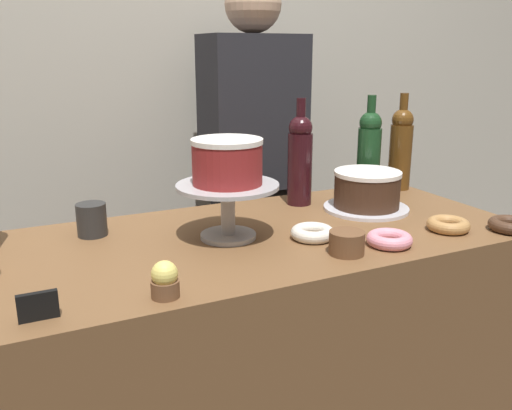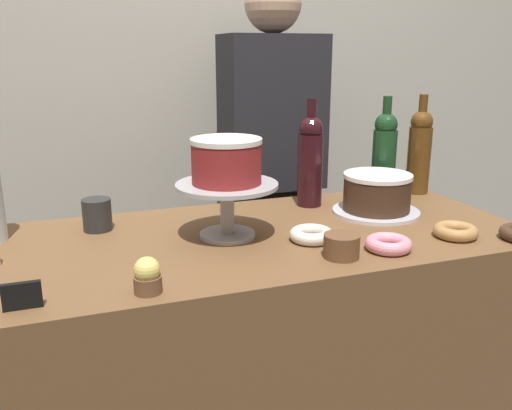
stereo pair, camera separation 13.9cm
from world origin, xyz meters
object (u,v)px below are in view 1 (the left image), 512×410
at_px(coffee_cup_ceramic, 92,220).
at_px(wine_bottle_green, 369,151).
at_px(donut_pink, 389,239).
at_px(donut_chocolate, 510,225).
at_px(cookie_stack, 347,243).
at_px(chocolate_round_cake, 367,189).
at_px(price_sign_chalkboard, 38,306).
at_px(wine_bottle_dark_red, 300,158).
at_px(cake_stand_pedestal, 228,201).
at_px(donut_maple, 448,225).
at_px(barista_figure, 253,188).
at_px(cupcake_lemon, 165,280).
at_px(donut_sugar, 313,233).
at_px(wine_bottle_amber, 401,147).
at_px(white_layer_cake, 227,162).

bearing_deg(coffee_cup_ceramic, wine_bottle_green, 2.19).
relative_size(donut_pink, donut_chocolate, 1.00).
xyz_separation_m(donut_pink, cookie_stack, (-0.13, -0.00, 0.01)).
xyz_separation_m(chocolate_round_cake, price_sign_chalkboard, (-0.95, -0.32, -0.04)).
bearing_deg(wine_bottle_dark_red, donut_chocolate, -51.69).
distance_m(chocolate_round_cake, donut_chocolate, 0.40).
xyz_separation_m(cake_stand_pedestal, donut_maple, (0.55, -0.20, -0.08)).
xyz_separation_m(chocolate_round_cake, cookie_stack, (-0.27, -0.28, -0.04)).
relative_size(chocolate_round_cake, barista_figure, 0.12).
distance_m(chocolate_round_cake, cupcake_lemon, 0.79).
height_order(cake_stand_pedestal, cupcake_lemon, cake_stand_pedestal).
relative_size(donut_sugar, barista_figure, 0.07).
xyz_separation_m(cake_stand_pedestal, cookie_stack, (0.21, -0.22, -0.07)).
bearing_deg(cookie_stack, wine_bottle_green, 48.63).
bearing_deg(donut_chocolate, donut_sugar, 161.35).
xyz_separation_m(donut_maple, donut_sugar, (-0.36, 0.10, 0.00)).
xyz_separation_m(wine_bottle_green, barista_figure, (-0.23, 0.40, -0.19)).
xyz_separation_m(coffee_cup_ceramic, barista_figure, (0.66, 0.43, -0.09)).
relative_size(donut_sugar, price_sign_chalkboard, 1.60).
relative_size(donut_maple, donut_pink, 1.00).
relative_size(price_sign_chalkboard, barista_figure, 0.04).
bearing_deg(cookie_stack, wine_bottle_amber, 40.46).
height_order(wine_bottle_amber, donut_sugar, wine_bottle_amber).
bearing_deg(donut_sugar, wine_bottle_dark_red, 66.02).
height_order(cake_stand_pedestal, coffee_cup_ceramic, cake_stand_pedestal).
distance_m(white_layer_cake, cupcake_lemon, 0.40).
xyz_separation_m(wine_bottle_amber, price_sign_chalkboard, (-1.20, -0.48, -0.12)).
bearing_deg(cookie_stack, white_layer_cake, 132.66).
bearing_deg(price_sign_chalkboard, coffee_cup_ceramic, 68.94).
relative_size(wine_bottle_dark_red, coffee_cup_ceramic, 3.83).
relative_size(wine_bottle_dark_red, donut_chocolate, 2.91).
xyz_separation_m(wine_bottle_dark_red, donut_pink, (0.01, -0.42, -0.13)).
bearing_deg(cupcake_lemon, wine_bottle_dark_red, 39.44).
height_order(wine_bottle_green, cupcake_lemon, wine_bottle_green).
distance_m(wine_bottle_green, donut_maple, 0.42).
relative_size(wine_bottle_amber, cupcake_lemon, 4.38).
bearing_deg(coffee_cup_ceramic, cookie_stack, -37.43).
bearing_deg(white_layer_cake, donut_maple, -19.84).
height_order(donut_sugar, donut_pink, same).
distance_m(donut_maple, barista_figure, 0.83).
bearing_deg(cupcake_lemon, cake_stand_pedestal, 47.43).
relative_size(cake_stand_pedestal, donut_maple, 2.31).
xyz_separation_m(chocolate_round_cake, cupcake_lemon, (-0.72, -0.32, -0.03)).
height_order(wine_bottle_amber, barista_figure, barista_figure).
bearing_deg(chocolate_round_cake, wine_bottle_green, 52.74).
height_order(wine_bottle_green, donut_maple, wine_bottle_green).
bearing_deg(cupcake_lemon, coffee_cup_ceramic, 98.43).
xyz_separation_m(cake_stand_pedestal, wine_bottle_dark_red, (0.32, 0.20, 0.05)).
xyz_separation_m(chocolate_round_cake, wine_bottle_dark_red, (-0.15, 0.14, 0.08)).
bearing_deg(donut_sugar, cake_stand_pedestal, 152.42).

